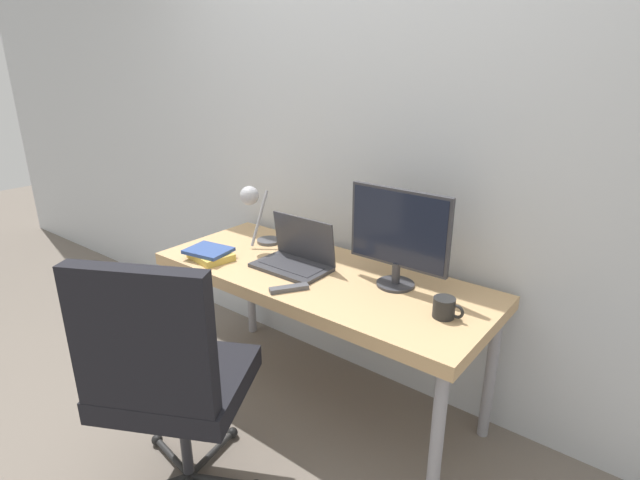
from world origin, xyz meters
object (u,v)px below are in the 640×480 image
object	(u,v)px
desk_lamp	(254,207)
book_stack	(210,254)
monitor	(399,234)
mug	(445,308)
office_chair	(165,372)
game_controller	(216,254)
laptop	(295,257)

from	to	relation	value
desk_lamp	book_stack	bearing A→B (deg)	-104.17
monitor	mug	bearing A→B (deg)	-25.10
desk_lamp	office_chair	distance (m)	1.04
monitor	mug	distance (m)	0.38
book_stack	mug	bearing A→B (deg)	8.08
monitor	book_stack	world-z (taller)	monitor
book_stack	game_controller	xyz separation A→B (m)	(0.01, 0.02, -0.01)
laptop	game_controller	xyz separation A→B (m)	(-0.39, -0.16, -0.03)
game_controller	office_chair	bearing A→B (deg)	-54.13
laptop	book_stack	bearing A→B (deg)	-155.27
office_chair	game_controller	bearing A→B (deg)	125.87
monitor	book_stack	bearing A→B (deg)	-160.98
book_stack	monitor	bearing A→B (deg)	19.02
book_stack	desk_lamp	bearing A→B (deg)	75.83
desk_lamp	game_controller	bearing A→B (deg)	-102.31
monitor	game_controller	xyz separation A→B (m)	(-0.88, -0.28, -0.22)
monitor	mug	xyz separation A→B (m)	(0.30, -0.14, -0.20)
laptop	monitor	xyz separation A→B (m)	(0.48, 0.12, 0.19)
office_chair	mug	size ratio (longest dim) A/B	8.45
laptop	desk_lamp	distance (m)	0.39
desk_lamp	game_controller	world-z (taller)	desk_lamp
monitor	mug	size ratio (longest dim) A/B	3.78
book_stack	game_controller	world-z (taller)	book_stack
desk_lamp	game_controller	distance (m)	0.31
monitor	book_stack	xyz separation A→B (m)	(-0.89, -0.31, -0.22)
laptop	monitor	distance (m)	0.54
mug	laptop	bearing A→B (deg)	178.64
laptop	game_controller	size ratio (longest dim) A/B	2.53
office_chair	game_controller	size ratio (longest dim) A/B	7.32
office_chair	mug	bearing A→B (deg)	48.71
desk_lamp	office_chair	bearing A→B (deg)	-64.64
laptop	book_stack	size ratio (longest dim) A/B	1.47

